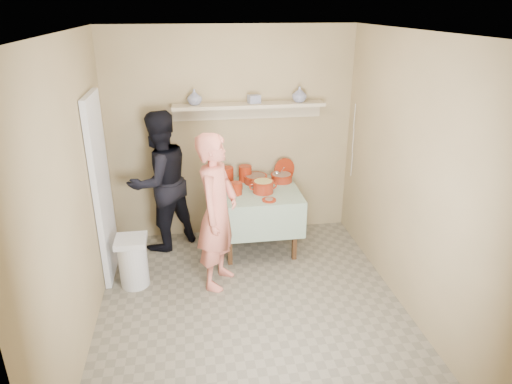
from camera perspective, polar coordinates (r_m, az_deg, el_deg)
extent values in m
plane|color=#756D5C|center=(4.66, -0.43, -14.54)|extent=(3.50, 3.50, 0.00)
cube|color=silver|center=(5.06, -18.70, 0.31)|extent=(0.06, 0.70, 2.00)
cylinder|color=maroon|center=(5.60, -3.61, 2.13)|extent=(0.15, 0.15, 0.20)
cylinder|color=maroon|center=(5.66, -1.35, 2.33)|extent=(0.16, 0.16, 0.19)
cylinder|color=maroon|center=(5.26, -2.54, 0.44)|extent=(0.14, 0.14, 0.14)
cylinder|color=maroon|center=(5.43, -2.67, 0.65)|extent=(0.19, 0.19, 0.06)
cylinder|color=maroon|center=(5.75, 3.57, 2.86)|extent=(0.29, 0.14, 0.28)
imported|color=navy|center=(5.56, 5.45, 12.06)|extent=(0.20, 0.20, 0.18)
imported|color=navy|center=(5.41, -7.70, 11.67)|extent=(0.23, 0.23, 0.18)
cube|color=navy|center=(5.47, -0.24, 11.54)|extent=(0.16, 0.13, 0.10)
imported|color=#D9715D|center=(4.68, -4.87, -2.52)|extent=(0.62, 0.72, 1.67)
imported|color=black|center=(5.54, -11.91, 1.28)|extent=(1.05, 1.01, 1.70)
cube|color=tan|center=(5.67, -3.08, 7.05)|extent=(3.00, 0.02, 2.60)
cube|color=tan|center=(2.50, 5.58, -14.69)|extent=(3.00, 0.02, 2.60)
cube|color=tan|center=(4.10, -21.88, -0.80)|extent=(0.02, 3.50, 2.60)
cube|color=tan|center=(4.47, 19.04, 1.53)|extent=(0.02, 3.50, 2.60)
cube|color=silver|center=(3.73, -0.55, 19.46)|extent=(3.00, 3.50, 0.02)
cube|color=#4C2D16|center=(5.21, -3.31, -5.61)|extent=(0.05, 0.05, 0.71)
cube|color=#4C2D16|center=(5.33, 4.88, -5.01)|extent=(0.05, 0.05, 0.71)
cube|color=#4C2D16|center=(5.89, -4.05, -2.16)|extent=(0.05, 0.05, 0.71)
cube|color=#4C2D16|center=(5.99, 3.21, -1.70)|extent=(0.05, 0.05, 0.71)
cube|color=#4C2D16|center=(5.44, 0.19, 0.03)|extent=(0.90, 0.90, 0.04)
cube|color=#1E5930|center=(5.43, 0.19, 0.27)|extent=(0.96, 0.96, 0.01)
cube|color=#1E5930|center=(5.08, 1.03, -3.99)|extent=(0.96, 0.01, 0.44)
cube|color=#1E5930|center=(5.95, -0.53, 0.08)|extent=(0.96, 0.01, 0.44)
cube|color=#1E5930|center=(5.46, -4.80, -2.11)|extent=(0.01, 0.96, 0.44)
cube|color=#1E5930|center=(5.60, 5.05, -1.48)|extent=(0.01, 0.96, 0.44)
cylinder|color=maroon|center=(5.61, -0.07, 1.62)|extent=(0.28, 0.28, 0.09)
cylinder|color=maroon|center=(5.59, -0.07, 2.02)|extent=(0.30, 0.30, 0.01)
cylinder|color=brown|center=(5.60, -0.07, 1.87)|extent=(0.25, 0.25, 0.05)
cylinder|color=maroon|center=(5.66, 3.22, 1.78)|extent=(0.26, 0.26, 0.09)
cylinder|color=maroon|center=(5.65, 3.23, 2.18)|extent=(0.28, 0.28, 0.01)
cylinder|color=#8C6B54|center=(5.65, 3.23, 2.03)|extent=(0.23, 0.23, 0.05)
cylinder|color=silver|center=(5.52, 3.27, 2.69)|extent=(0.01, 0.22, 0.16)
sphere|color=silver|center=(5.65, 2.60, 2.36)|extent=(0.07, 0.07, 0.07)
cylinder|color=maroon|center=(5.31, 0.90, 0.66)|extent=(0.24, 0.24, 0.14)
cylinder|color=maroon|center=(5.29, 0.90, 1.30)|extent=(0.25, 0.25, 0.01)
cylinder|color=tan|center=(5.30, 0.90, 1.15)|extent=(0.21, 0.21, 0.05)
torus|color=maroon|center=(5.29, -0.38, 0.65)|extent=(0.09, 0.02, 0.09)
torus|color=maroon|center=(5.33, 2.17, 0.80)|extent=(0.09, 0.02, 0.09)
cylinder|color=maroon|center=(5.11, 1.64, -1.01)|extent=(0.16, 0.16, 0.02)
cylinder|color=#8C6B54|center=(5.10, 1.64, -0.90)|extent=(0.09, 0.09, 0.01)
cube|color=#BFAF8E|center=(5.47, -0.89, 10.81)|extent=(1.80, 0.25, 0.04)
cube|color=#BFAF8E|center=(5.60, -1.06, 10.05)|extent=(1.80, 0.02, 0.18)
cylinder|color=silver|center=(5.06, -15.06, -8.72)|extent=(0.30, 0.30, 0.50)
cube|color=silver|center=(4.93, -15.39, -5.92)|extent=(0.32, 0.32, 0.06)
cylinder|color=silver|center=(5.70, 12.22, 9.24)|extent=(0.01, 0.01, 0.30)
cylinder|color=silver|center=(5.75, 12.04, 6.29)|extent=(0.01, 0.01, 0.30)
cylinder|color=silver|center=(5.82, 11.88, 3.40)|extent=(0.01, 0.01, 0.30)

